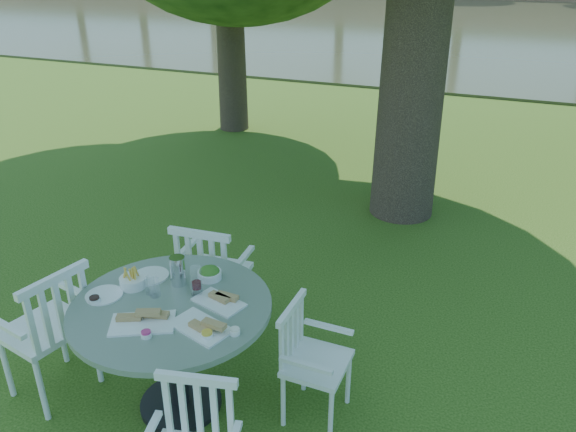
% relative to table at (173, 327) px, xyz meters
% --- Properties ---
extents(ground, '(140.00, 140.00, 0.00)m').
position_rel_table_xyz_m(ground, '(0.20, 1.27, -0.66)').
color(ground, '#21410D').
rests_on(ground, ground).
extents(table, '(1.28, 1.28, 0.84)m').
position_rel_table_xyz_m(table, '(0.00, 0.00, 0.00)').
color(table, black).
rests_on(table, ground).
extents(chair_ne, '(0.40, 0.43, 0.83)m').
position_rel_table_xyz_m(chair_ne, '(0.81, 0.29, -0.17)').
color(chair_ne, white).
rests_on(chair_ne, ground).
extents(chair_nw, '(0.53, 0.50, 0.99)m').
position_rel_table_xyz_m(chair_nw, '(-0.21, 0.82, -0.08)').
color(chair_nw, white).
rests_on(chair_nw, ground).
extents(chair_sw, '(0.57, 0.60, 1.01)m').
position_rel_table_xyz_m(chair_sw, '(-0.82, -0.22, -0.06)').
color(chair_sw, white).
rests_on(chair_sw, ground).
extents(tableware, '(1.12, 0.89, 0.21)m').
position_rel_table_xyz_m(tableware, '(-0.06, 0.08, 0.22)').
color(tableware, white).
rests_on(tableware, table).
extents(river, '(100.00, 28.00, 0.12)m').
position_rel_table_xyz_m(river, '(0.20, 24.27, -0.66)').
color(river, '#363B22').
rests_on(river, ground).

